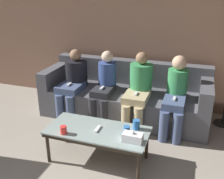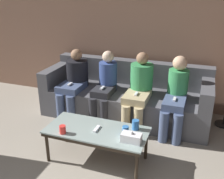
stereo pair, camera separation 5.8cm
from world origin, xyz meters
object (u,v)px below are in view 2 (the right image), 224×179
Objects in this scene: coffee_table at (97,133)px; seated_person_mid_left at (105,85)px; seated_person_left_end at (74,80)px; seated_person_right_end at (176,94)px; cup_near_right at (136,125)px; game_remote at (97,129)px; cup_far_center at (63,129)px; tissue_box at (131,138)px; seated_person_mid_right at (139,88)px; couch at (126,97)px; cup_near_left at (125,131)px.

coffee_table is 1.12× the size of seated_person_mid_left.
seated_person_right_end is (1.62, -0.03, 0.00)m from seated_person_left_end.
cup_near_right is 0.46m from game_remote.
tissue_box reaches higher than cup_far_center.
seated_person_mid_right is (0.54, 0.00, 0.03)m from seated_person_mid_left.
tissue_box is 0.20× the size of seated_person_mid_left.
seated_person_mid_left reaches higher than couch.
cup_far_center is 1.40m from seated_person_mid_right.
tissue_box is 0.20× the size of seated_person_mid_right.
cup_near_left is at bearing -0.02° from game_remote.
seated_person_mid_right reaches higher than cup_near_left.
cup_far_center is at bearing -101.52° from couch.
seated_person_left_end is (-1.27, 0.90, 0.10)m from cup_near_right.
cup_near_right is 0.28m from tissue_box.
seated_person_right_end is at bearing -1.13° from seated_person_mid_left.
cup_far_center is at bearing -91.58° from seated_person_mid_left.
cup_near_right is 0.92m from seated_person_mid_right.
seated_person_right_end is at bearing 53.02° from game_remote.
seated_person_mid_left is 0.54m from seated_person_mid_right.
coffee_table is 0.05m from game_remote.
seated_person_mid_left is at bearing 88.42° from cup_far_center.
coffee_table is at bearing -74.16° from seated_person_mid_left.
seated_person_left_end reaches higher than game_remote.
seated_person_mid_left is (0.03, 1.26, 0.10)m from cup_far_center.
tissue_box is at bearing -84.44° from cup_near_right.
seated_person_right_end reaches higher than game_remote.
tissue_box is (0.45, -0.11, 0.09)m from coffee_table.
seated_person_mid_right is (0.58, 1.27, 0.12)m from cup_far_center.
cup_far_center is (-0.69, -0.21, -0.01)m from cup_near_left.
seated_person_right_end is (0.33, 1.15, 0.11)m from tissue_box.
seated_person_left_end reaches higher than coffee_table.
seated_person_mid_left is 0.98× the size of seated_person_mid_right.
seated_person_right_end is (1.08, -0.02, 0.01)m from seated_person_mid_left.
couch reaches higher than coffee_table.
seated_person_mid_right is (1.08, -0.01, 0.01)m from seated_person_left_end.
cup_near_right is 0.79× the size of game_remote.
couch reaches higher than cup_near_left.
tissue_box is 0.20× the size of seated_person_right_end.
seated_person_right_end is (0.81, -0.25, 0.27)m from couch.
coffee_table is at bearing 166.30° from tissue_box.
cup_near_left reaches higher than game_remote.
seated_person_right_end reaches higher than seated_person_mid_left.
coffee_table is 0.37m from cup_near_left.
seated_person_mid_right is at bearing 0.20° from seated_person_mid_left.
seated_person_mid_left is at bearing 178.87° from seated_person_right_end.
seated_person_mid_left is at bearing 122.87° from tissue_box.
couch is 2.17× the size of coffee_table.
cup_far_center is 0.09× the size of seated_person_mid_right.
cup_near_left is 0.10× the size of seated_person_left_end.
coffee_table is 0.48m from tissue_box.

